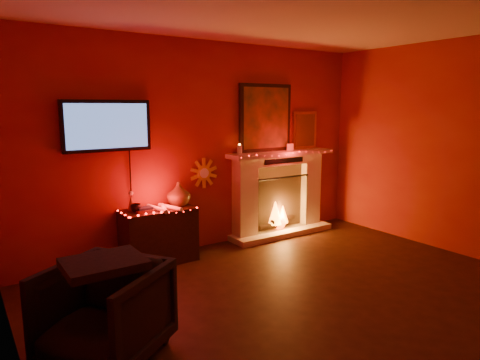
# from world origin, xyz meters

# --- Properties ---
(room) EXTENTS (5.00, 5.00, 5.00)m
(room) POSITION_xyz_m (0.00, 0.00, 1.35)
(room) COLOR black
(room) RESTS_ON ground
(floor) EXTENTS (5.00, 5.00, 0.00)m
(floor) POSITION_xyz_m (0.00, 0.00, 0.00)
(floor) COLOR black
(floor) RESTS_ON ground
(fireplace) EXTENTS (1.72, 0.40, 2.18)m
(fireplace) POSITION_xyz_m (1.14, 2.39, 0.72)
(fireplace) COLOR beige
(fireplace) RESTS_ON floor
(tv) EXTENTS (1.00, 0.07, 1.24)m
(tv) POSITION_xyz_m (-1.30, 2.45, 1.65)
(tv) COLOR black
(tv) RESTS_ON room
(sunburst_clock) EXTENTS (0.40, 0.03, 0.40)m
(sunburst_clock) POSITION_xyz_m (-0.05, 2.48, 1.00)
(sunburst_clock) COLOR gold
(sunburst_clock) RESTS_ON room
(console_table) EXTENTS (0.87, 0.51, 0.96)m
(console_table) POSITION_xyz_m (-0.78, 2.26, 0.38)
(console_table) COLOR black
(console_table) RESTS_ON floor
(armchair) EXTENTS (1.10, 1.09, 0.73)m
(armchair) POSITION_xyz_m (-1.95, 0.61, 0.36)
(armchair) COLOR black
(armchair) RESTS_ON floor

